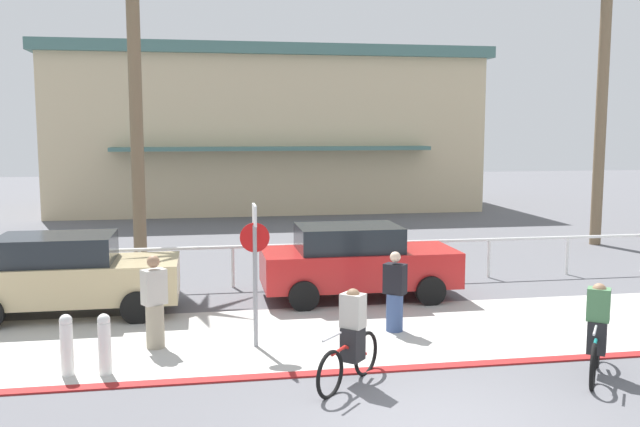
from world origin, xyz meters
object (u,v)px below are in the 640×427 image
object	(u,v)px
stop_sign_bike_lane	(255,255)
car_tan_1	(67,274)
bollard_0	(67,344)
bollard_2	(105,344)
cyclist_red_0	(351,339)
cyclist_teal_1	(597,332)
pedestrian_0	(155,306)
pedestrian_1	(395,295)
car_red_2	(356,261)
palm_tree_2	(605,30)
palm_tree_1	(134,28)

from	to	relation	value
stop_sign_bike_lane	car_tan_1	size ratio (longest dim) A/B	0.58
bollard_0	bollard_2	xyz separation A→B (m)	(0.58, -0.06, 0.00)
car_tan_1	cyclist_red_0	world-z (taller)	car_tan_1
stop_sign_bike_lane	cyclist_teal_1	xyz separation A→B (m)	(5.18, -2.29, -0.98)
stop_sign_bike_lane	bollard_0	size ratio (longest dim) A/B	2.56
pedestrian_0	pedestrian_1	distance (m)	4.45
cyclist_red_0	car_tan_1	bearing A→B (deg)	136.10
car_red_2	pedestrian_0	xyz separation A→B (m)	(-4.30, -2.95, -0.10)
car_tan_1	cyclist_red_0	bearing A→B (deg)	-43.90
cyclist_teal_1	bollard_2	bearing A→B (deg)	170.46
bollard_2	pedestrian_1	distance (m)	5.36
bollard_0	bollard_2	bearing A→B (deg)	-6.19
bollard_2	cyclist_teal_1	world-z (taller)	cyclist_teal_1
cyclist_red_0	cyclist_teal_1	bearing A→B (deg)	-4.45
stop_sign_bike_lane	bollard_0	xyz separation A→B (m)	(-3.03, -0.95, -1.16)
cyclist_red_0	cyclist_teal_1	size ratio (longest dim) A/B	0.98
bollard_2	pedestrian_0	distance (m)	1.44
car_tan_1	cyclist_teal_1	distance (m)	10.22
palm_tree_2	pedestrian_0	distance (m)	17.60
car_red_2	bollard_2	bearing A→B (deg)	-139.99
palm_tree_2	car_tan_1	world-z (taller)	palm_tree_2
car_tan_1	cyclist_red_0	xyz separation A→B (m)	(4.98, -4.79, -0.18)
cyclist_teal_1	car_tan_1	bearing A→B (deg)	150.11
palm_tree_2	car_red_2	xyz separation A→B (m)	(-9.55, -5.92, -6.16)
stop_sign_bike_lane	bollard_2	bearing A→B (deg)	-157.59
bollard_0	stop_sign_bike_lane	bearing A→B (deg)	17.36
palm_tree_1	car_tan_1	distance (m)	7.56
palm_tree_2	car_red_2	size ratio (longest dim) A/B	2.13
stop_sign_bike_lane	pedestrian_1	bearing A→B (deg)	10.49
bollard_0	car_red_2	bearing A→B (deg)	36.53
bollard_0	cyclist_teal_1	world-z (taller)	cyclist_teal_1
cyclist_teal_1	bollard_0	bearing A→B (deg)	170.69
car_red_2	pedestrian_0	world-z (taller)	car_red_2
stop_sign_bike_lane	car_red_2	xyz separation A→B (m)	(2.54, 3.18, -0.81)
bollard_0	palm_tree_1	xyz separation A→B (m)	(0.42, 8.62, 6.03)
stop_sign_bike_lane	palm_tree_2	xyz separation A→B (m)	(12.09, 9.10, 5.35)
cyclist_red_0	pedestrian_0	world-z (taller)	pedestrian_0
stop_sign_bike_lane	pedestrian_1	xyz separation A→B (m)	(2.69, 0.50, -0.97)
bollard_0	pedestrian_0	bearing A→B (deg)	42.74
car_red_2	cyclist_red_0	xyz separation A→B (m)	(-1.25, -5.17, -0.18)
car_red_2	pedestrian_1	world-z (taller)	car_red_2
cyclist_teal_1	palm_tree_2	bearing A→B (deg)	58.76
bollard_2	cyclist_red_0	xyz separation A→B (m)	(3.75, -0.98, 0.18)
palm_tree_2	car_tan_1	xyz separation A→B (m)	(-15.77, -6.30, -6.16)
palm_tree_2	pedestrian_1	size ratio (longest dim) A/B	6.03
bollard_2	car_tan_1	xyz separation A→B (m)	(-1.23, 3.81, 0.35)
car_tan_1	pedestrian_1	bearing A→B (deg)	-19.88
bollard_2	bollard_0	bearing A→B (deg)	173.81
stop_sign_bike_lane	bollard_2	xyz separation A→B (m)	(-2.45, -1.01, -1.16)
stop_sign_bike_lane	car_red_2	bearing A→B (deg)	51.34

